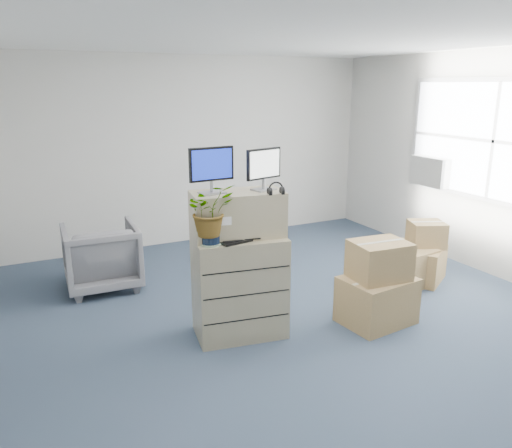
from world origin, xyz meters
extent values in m
plane|color=#283749|center=(0.00, 0.00, 0.00)|extent=(7.00, 7.00, 0.00)
cube|color=#B9B7AF|center=(0.00, 3.51, 1.40)|extent=(6.00, 0.02, 2.80)
cube|color=gray|center=(2.96, 0.50, 1.70)|extent=(0.06, 2.72, 1.52)
cube|color=white|center=(2.92, 0.50, 1.70)|extent=(0.01, 2.60, 1.40)
cube|color=silver|center=(2.87, 1.40, 1.20)|extent=(0.24, 0.60, 0.40)
cube|color=#9B906B|center=(-0.57, 0.36, 0.50)|extent=(0.92, 0.65, 0.99)
cube|color=#9B906B|center=(-0.56, 0.40, 1.20)|extent=(0.91, 0.55, 0.42)
cube|color=#99999E|center=(-0.80, 0.43, 1.42)|extent=(0.23, 0.18, 0.02)
cylinder|color=#99999E|center=(-0.80, 0.43, 1.48)|extent=(0.04, 0.04, 0.10)
cube|color=black|center=(-0.80, 0.43, 1.68)|extent=(0.43, 0.06, 0.30)
cube|color=navy|center=(-0.80, 0.42, 1.68)|extent=(0.39, 0.03, 0.26)
cube|color=#99999E|center=(-0.31, 0.36, 1.42)|extent=(0.24, 0.20, 0.01)
cylinder|color=#99999E|center=(-0.31, 0.36, 1.48)|extent=(0.03, 0.03, 0.09)
cube|color=black|center=(-0.31, 0.36, 1.66)|extent=(0.39, 0.13, 0.28)
cube|color=silver|center=(-0.31, 0.34, 1.66)|extent=(0.35, 0.10, 0.24)
torus|color=black|center=(-0.28, 0.17, 1.46)|extent=(0.15, 0.04, 0.14)
cube|color=black|center=(-0.61, 0.24, 1.00)|extent=(0.42, 0.23, 0.02)
ellipsoid|color=silver|center=(-0.25, 0.23, 1.01)|extent=(0.10, 0.08, 0.03)
cylinder|color=gray|center=(-0.48, 0.38, 1.10)|extent=(0.06, 0.06, 0.23)
cube|color=silver|center=(-0.59, 0.39, 1.00)|extent=(0.06, 0.05, 0.02)
cube|color=black|center=(-0.59, 0.39, 1.06)|extent=(0.05, 0.03, 0.10)
cube|color=black|center=(-0.19, 0.43, 1.02)|extent=(0.22, 0.17, 0.06)
cube|color=#45A4EA|center=(-0.21, 0.39, 1.10)|extent=(0.27, 0.20, 0.09)
cylinder|color=#8FAB8A|center=(-0.89, 0.27, 1.00)|extent=(0.20, 0.20, 0.02)
cylinder|color=#101B31|center=(-0.89, 0.27, 1.07)|extent=(0.17, 0.17, 0.13)
imported|color=#195017|center=(-0.89, 0.27, 1.26)|extent=(0.48, 0.52, 0.36)
imported|color=slate|center=(-1.56, 2.14, 0.43)|extent=(0.87, 0.82, 0.86)
cube|color=olive|center=(0.79, -0.05, 0.24)|extent=(0.75, 0.61, 0.48)
cube|color=olive|center=(2.05, 0.62, 0.21)|extent=(0.75, 0.71, 0.43)
cube|color=olive|center=(1.75, 0.65, 0.22)|extent=(0.75, 0.70, 0.45)
cube|color=olive|center=(0.79, -0.05, 0.68)|extent=(0.58, 0.48, 0.38)
cube|color=olive|center=(2.11, 0.65, 0.58)|extent=(0.51, 0.49, 0.32)
camera|label=1|loc=(-2.41, -3.71, 2.37)|focal=35.00mm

